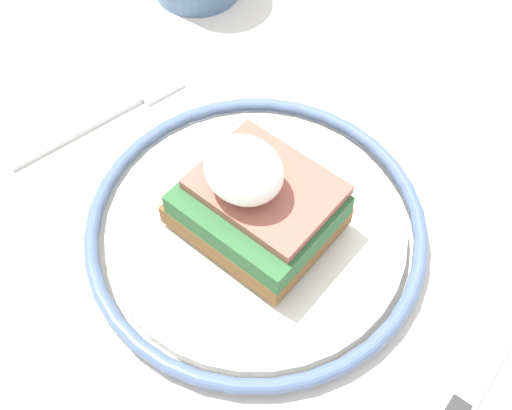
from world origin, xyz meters
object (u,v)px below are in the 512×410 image
(plate, at_px, (256,227))
(knife, at_px, (460,404))
(sandwich, at_px, (255,200))
(fork, at_px, (108,114))

(plate, bearing_deg, knife, -5.00)
(plate, relative_size, sandwich, 2.34)
(sandwich, relative_size, knife, 0.53)
(plate, distance_m, sandwich, 0.04)
(plate, bearing_deg, sandwich, -70.30)
(plate, xyz_separation_m, fork, (-0.16, 0.01, -0.01))
(knife, bearing_deg, sandwich, 175.43)
(plate, distance_m, knife, 0.17)
(sandwich, bearing_deg, knife, -4.57)
(fork, bearing_deg, knife, -4.08)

